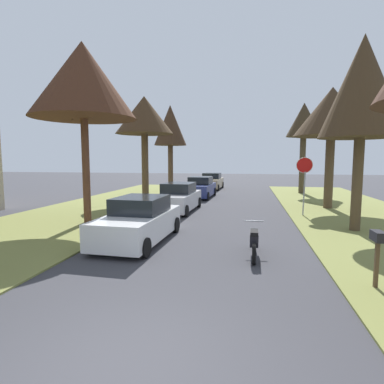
# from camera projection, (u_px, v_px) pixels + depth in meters

# --- Properties ---
(ground_plane) EXTENTS (120.00, 120.00, 0.00)m
(ground_plane) POSITION_uv_depth(u_px,v_px,m) (128.00, 372.00, 4.23)
(ground_plane) COLOR #38383D
(stop_sign_far) EXTENTS (0.81, 0.41, 2.96)m
(stop_sign_far) POSITION_uv_depth(u_px,v_px,m) (304.00, 173.00, 15.65)
(stop_sign_far) COLOR #9EA0A5
(stop_sign_far) RESTS_ON grass_verge_right
(street_tree_right_mid_a) EXTENTS (3.13, 3.13, 7.62)m
(street_tree_right_mid_a) POSITION_uv_depth(u_px,v_px,m) (362.00, 88.00, 11.93)
(street_tree_right_mid_a) COLOR brown
(street_tree_right_mid_a) RESTS_ON grass_verge_right
(street_tree_right_mid_b) EXTENTS (4.25, 4.25, 6.96)m
(street_tree_right_mid_b) POSITION_uv_depth(u_px,v_px,m) (332.00, 113.00, 17.73)
(street_tree_right_mid_b) COLOR #4E3D2A
(street_tree_right_mid_b) RESTS_ON grass_verge_right
(street_tree_right_far) EXTENTS (2.85, 2.85, 7.53)m
(street_tree_right_far) POSITION_uv_depth(u_px,v_px,m) (304.00, 122.00, 25.71)
(street_tree_right_far) COLOR #483B28
(street_tree_right_far) RESTS_ON grass_verge_right
(street_tree_left_mid_a) EXTENTS (4.57, 4.57, 7.91)m
(street_tree_left_mid_a) POSITION_uv_depth(u_px,v_px,m) (83.00, 81.00, 13.43)
(street_tree_left_mid_a) COLOR brown
(street_tree_left_mid_a) RESTS_ON grass_verge_left
(street_tree_left_mid_b) EXTENTS (3.90, 3.90, 7.07)m
(street_tree_left_mid_b) POSITION_uv_depth(u_px,v_px,m) (144.00, 116.00, 20.83)
(street_tree_left_mid_b) COLOR #503C27
(street_tree_left_mid_b) RESTS_ON grass_verge_left
(street_tree_left_far) EXTENTS (2.93, 2.93, 7.71)m
(street_tree_left_far) POSITION_uv_depth(u_px,v_px,m) (170.00, 126.00, 27.82)
(street_tree_left_far) COLOR #4B3726
(street_tree_left_far) RESTS_ON grass_verge_left
(parked_sedan_white) EXTENTS (2.09, 4.47, 1.57)m
(parked_sedan_white) POSITION_uv_depth(u_px,v_px,m) (139.00, 221.00, 10.92)
(parked_sedan_white) COLOR white
(parked_sedan_white) RESTS_ON ground
(parked_sedan_silver) EXTENTS (2.09, 4.47, 1.57)m
(parked_sedan_silver) POSITION_uv_depth(u_px,v_px,m) (178.00, 198.00, 17.46)
(parked_sedan_silver) COLOR #BCBCC1
(parked_sedan_silver) RESTS_ON ground
(parked_sedan_navy) EXTENTS (2.09, 4.47, 1.57)m
(parked_sedan_navy) POSITION_uv_depth(u_px,v_px,m) (200.00, 188.00, 23.78)
(parked_sedan_navy) COLOR navy
(parked_sedan_navy) RESTS_ON ground
(parked_sedan_tan) EXTENTS (2.09, 4.47, 1.57)m
(parked_sedan_tan) POSITION_uv_depth(u_px,v_px,m) (212.00, 182.00, 30.57)
(parked_sedan_tan) COLOR tan
(parked_sedan_tan) RESTS_ON ground
(parked_motorcycle) EXTENTS (0.60, 2.05, 0.97)m
(parked_motorcycle) POSITION_uv_depth(u_px,v_px,m) (254.00, 241.00, 9.22)
(parked_motorcycle) COLOR black
(parked_motorcycle) RESTS_ON ground
(curbside_mailbox) EXTENTS (0.22, 0.44, 1.27)m
(curbside_mailbox) POSITION_uv_depth(u_px,v_px,m) (378.00, 243.00, 6.82)
(curbside_mailbox) COLOR brown
(curbside_mailbox) RESTS_ON grass_verge_right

